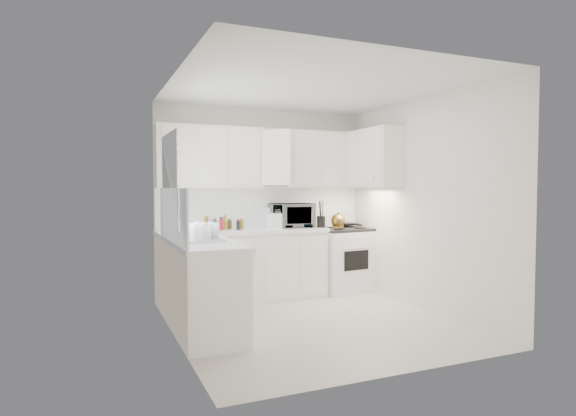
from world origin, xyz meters
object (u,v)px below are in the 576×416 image
tea_kettle (338,220)px  rice_cooker (274,220)px  utensil_crock (321,214)px  stove (343,251)px  microwave (291,213)px  dish_rack (201,231)px

tea_kettle → rice_cooker: bearing=164.1°
rice_cooker → tea_kettle: bearing=-13.1°
tea_kettle → utensil_crock: utensil_crock is taller
stove → rice_cooker: size_ratio=4.96×
stove → tea_kettle: stove is taller
stove → utensil_crock: 0.73m
tea_kettle → rice_cooker: 0.91m
stove → tea_kettle: bearing=-143.9°
microwave → utensil_crock: bearing=-24.1°
stove → dish_rack: dish_rack is taller
stove → utensil_crock: utensil_crock is taller
tea_kettle → rice_cooker: size_ratio=1.04×
microwave → tea_kettle: bearing=-11.5°
stove → utensil_crock: (-0.44, -0.16, 0.56)m
stove → microwave: size_ratio=1.96×
dish_rack → tea_kettle: bearing=17.3°
microwave → utensil_crock: microwave is taller
rice_cooker → dish_rack: 1.76m
microwave → dish_rack: 2.02m
rice_cooker → dish_rack: bearing=-139.6°
microwave → dish_rack: (-1.55, -1.28, -0.09)m
microwave → dish_rack: bearing=-131.1°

